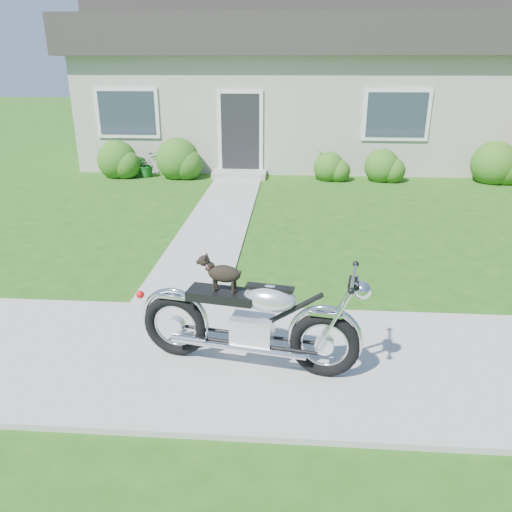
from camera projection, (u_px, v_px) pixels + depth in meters
The scene contains 8 objects.
ground at pixel (297, 361), 5.09m from camera, with size 80.00×80.00×0.00m, color #235114.
sidewalk at pixel (297, 359), 5.08m from camera, with size 24.00×2.20×0.04m, color #9E9B93.
walkway at pixel (220, 216), 9.83m from camera, with size 1.20×8.00×0.03m, color #9E9B93.
house at pixel (298, 86), 15.45m from camera, with size 12.60×7.03×4.50m.
shrub_row at pixel (291, 162), 12.84m from camera, with size 10.74×1.12×1.12m.
potted_plant_left at pixel (146, 164), 13.19m from camera, with size 0.60×0.52×0.67m, color #195F1E.
potted_plant_right at pixel (322, 165), 12.86m from camera, with size 0.41×0.41×0.74m, color #2D701E.
motorcycle_with_dog at pixel (252, 320), 4.77m from camera, with size 2.21×0.71×1.12m.
Camera 1 is at (-0.10, -4.37, 2.85)m, focal length 35.00 mm.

